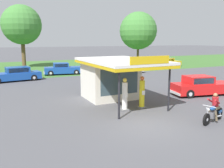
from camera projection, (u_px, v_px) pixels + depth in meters
The scene contains 14 objects.
ground_plane at pixel (145, 125), 12.31m from camera, with size 300.00×300.00×0.00m, color #4C4C51.
grass_verge_strip at pixel (42, 67), 38.81m from camera, with size 120.00×24.00×0.01m, color #3D6B2D.
service_station_kiosk at pixel (113, 75), 17.40m from camera, with size 4.34×6.93×3.47m.
gas_pump_nearside at pixel (125, 96), 14.64m from camera, with size 0.44×0.44×2.05m.
gas_pump_offside at pixel (142, 94), 15.18m from camera, with size 0.44×0.44×2.08m.
motorcycle_with_rider at pixel (214, 110), 12.62m from camera, with size 2.13×0.88×1.58m.
featured_classic_sedan at pixel (202, 86), 18.95m from camera, with size 5.35×2.78×1.55m.
parked_car_back_row_far_right at pixel (126, 68), 31.45m from camera, with size 5.05×2.00×1.51m.
parked_car_back_row_centre at pixel (63, 69), 30.32m from camera, with size 5.05×2.53×1.49m.
parked_car_back_row_left at pixel (168, 63), 39.05m from camera, with size 5.52×3.06×1.44m.
parked_car_second_row_spare at pixel (15, 75), 25.34m from camera, with size 5.67×2.39×1.51m.
bystander_admiring_sedan at pixel (88, 79), 21.86m from camera, with size 0.34×0.34×1.49m.
tree_oak_distant_spare at pixel (21, 26), 37.02m from camera, with size 6.12×6.12×9.76m.
tree_oak_left at pixel (138, 32), 48.19m from camera, with size 7.57×7.57×10.01m.
Camera 1 is at (-6.70, -9.77, 4.32)m, focal length 37.95 mm.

